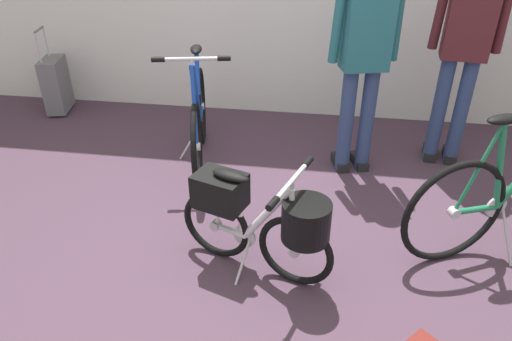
% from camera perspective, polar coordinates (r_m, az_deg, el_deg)
% --- Properties ---
extents(ground_plane, '(7.66, 7.66, 0.00)m').
position_cam_1_polar(ground_plane, '(2.72, -1.38, -13.75)').
color(ground_plane, '#473342').
extents(folding_bike_foreground, '(0.92, 0.53, 0.68)m').
position_cam_1_polar(folding_bike_foreground, '(2.57, 0.66, -5.84)').
color(folding_bike_foreground, black).
rests_on(folding_bike_foreground, ground_plane).
extents(display_bike_left, '(0.53, 1.39, 0.98)m').
position_cam_1_polar(display_bike_left, '(3.74, -7.00, 6.19)').
color(display_bike_left, black).
rests_on(display_bike_left, ground_plane).
extents(display_bike_right, '(1.33, 0.71, 1.01)m').
position_cam_1_polar(display_bike_right, '(3.12, 28.80, -2.74)').
color(display_bike_right, black).
rests_on(display_bike_right, ground_plane).
extents(visitor_near_wall, '(0.52, 0.34, 1.71)m').
position_cam_1_polar(visitor_near_wall, '(3.46, 13.23, 14.52)').
color(visitor_near_wall, navy).
rests_on(visitor_near_wall, ground_plane).
extents(visitor_browsing, '(0.53, 0.30, 1.79)m').
position_cam_1_polar(visitor_browsing, '(3.81, 24.45, 14.94)').
color(visitor_browsing, navy).
rests_on(visitor_browsing, ground_plane).
extents(rolling_suitcase, '(0.25, 0.39, 0.83)m').
position_cam_1_polar(rolling_suitcase, '(5.10, -23.28, 9.64)').
color(rolling_suitcase, slate).
rests_on(rolling_suitcase, ground_plane).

